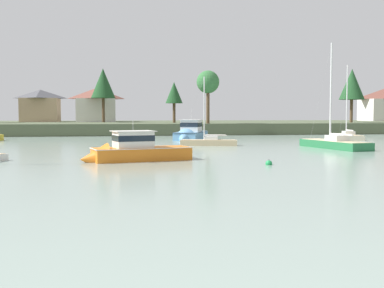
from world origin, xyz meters
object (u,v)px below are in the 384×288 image
object	(u,v)px
cruiser_orange	(130,154)
sailboat_green	(334,146)
sailboat_cream	(348,138)
sailboat_sand	(209,144)
cruiser_skyblue	(190,135)
mooring_buoy_green	(269,164)

from	to	relation	value
cruiser_orange	sailboat_green	world-z (taller)	sailboat_green
sailboat_cream	sailboat_sand	xyz separation A→B (m)	(-23.13, -10.29, -0.04)
cruiser_skyblue	sailboat_cream	bearing A→B (deg)	-6.68
sailboat_sand	cruiser_orange	bearing A→B (deg)	-119.86
cruiser_skyblue	sailboat_cream	size ratio (longest dim) A/B	0.91
cruiser_skyblue	cruiser_orange	size ratio (longest dim) A/B	1.13
sailboat_cream	sailboat_sand	world-z (taller)	sailboat_cream
cruiser_orange	sailboat_green	bearing A→B (deg)	24.83
sailboat_sand	sailboat_green	xyz separation A→B (m)	(12.82, -6.74, 0.06)
sailboat_green	mooring_buoy_green	distance (m)	19.80
cruiser_orange	sailboat_sand	distance (m)	19.91
cruiser_orange	sailboat_cream	size ratio (longest dim) A/B	0.81
sailboat_cream	mooring_buoy_green	size ratio (longest dim) A/B	20.69
cruiser_skyblue	sailboat_green	size ratio (longest dim) A/B	0.87
sailboat_cream	sailboat_sand	size ratio (longest dim) A/B	1.33
cruiser_orange	sailboat_sand	size ratio (longest dim) A/B	1.08
cruiser_skyblue	mooring_buoy_green	distance (m)	35.09
cruiser_orange	mooring_buoy_green	bearing A→B (deg)	-25.19
sailboat_green	sailboat_sand	bearing A→B (deg)	152.25
cruiser_orange	sailboat_sand	world-z (taller)	sailboat_sand
cruiser_skyblue	cruiser_orange	xyz separation A→B (m)	(-9.59, -30.30, -0.10)
cruiser_skyblue	sailboat_green	world-z (taller)	sailboat_green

